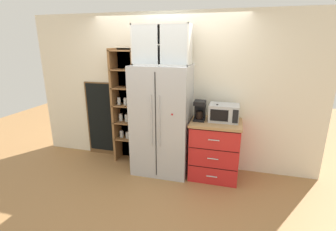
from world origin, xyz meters
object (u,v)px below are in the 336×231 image
refrigerator (162,120)px  mug_charcoal (216,120)px  microwave (224,113)px  coffee_maker (200,110)px  bottle_clear (217,114)px  chalkboard_menu (102,119)px

refrigerator → mug_charcoal: refrigerator is taller
refrigerator → microwave: size_ratio=3.98×
microwave → coffee_maker: (-0.36, -0.04, 0.03)m
mug_charcoal → bottle_clear: bottle_clear is taller
microwave → chalkboard_menu: chalkboard_menu is taller
microwave → refrigerator: bearing=-175.4°
bottle_clear → chalkboard_menu: size_ratio=0.20×
refrigerator → coffee_maker: 0.63m
microwave → mug_charcoal: bearing=-129.7°
bottle_clear → chalkboard_menu: bearing=172.3°
microwave → chalkboard_menu: bearing=174.2°
microwave → coffee_maker: 0.37m
microwave → bottle_clear: (-0.10, -0.06, -0.01)m
refrigerator → bottle_clear: size_ratio=6.41×
refrigerator → bottle_clear: (0.86, 0.01, 0.17)m
microwave → bottle_clear: bottle_clear is taller
refrigerator → chalkboard_menu: bearing=166.6°
refrigerator → mug_charcoal: 0.87m
microwave → mug_charcoal: size_ratio=4.04×
refrigerator → microwave: refrigerator is taller
mug_charcoal → coffee_maker: bearing=163.4°
microwave → bottle_clear: size_ratio=1.61×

